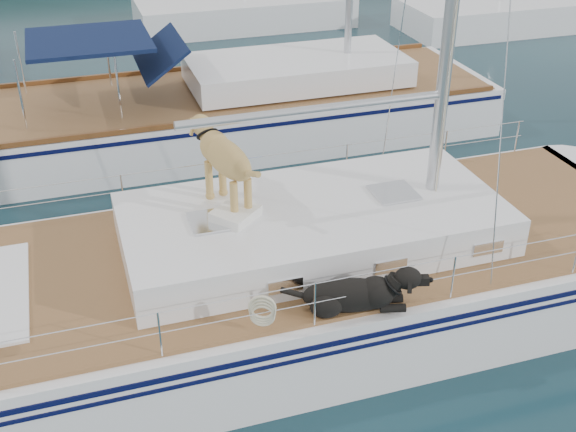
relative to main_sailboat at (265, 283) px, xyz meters
name	(u,v)px	position (x,y,z in m)	size (l,w,h in m)	color
ground	(260,323)	(-0.09, 0.00, -0.69)	(120.00, 120.00, 0.00)	black
main_sailboat	(265,283)	(0.00, 0.00, 0.00)	(12.00, 3.98, 14.01)	white
neighbor_sailboat	(251,110)	(1.62, 6.69, -0.06)	(11.00, 3.50, 13.30)	white
bg_boat_center	(244,12)	(3.91, 16.00, -0.24)	(7.20, 3.00, 11.65)	white
bg_boat_east	(497,15)	(11.91, 13.00, -0.23)	(6.40, 3.00, 11.65)	white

